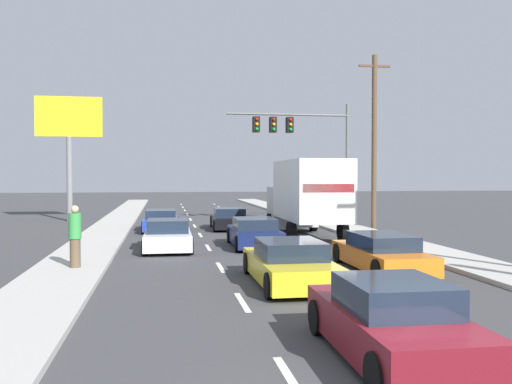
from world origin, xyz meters
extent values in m
plane|color=#3D3D3F|center=(0.00, 25.00, 0.00)|extent=(140.00, 140.00, 0.00)
cube|color=#B2AFA8|center=(6.37, 20.00, 0.07)|extent=(2.24, 80.00, 0.14)
cube|color=#B2AFA8|center=(-6.37, 20.00, 0.07)|extent=(2.24, 80.00, 0.14)
cube|color=silver|center=(-1.70, 1.11, 0.00)|extent=(0.14, 2.00, 0.01)
cube|color=silver|center=(-1.70, 6.11, 0.00)|extent=(0.14, 2.00, 0.01)
cube|color=silver|center=(-1.70, 11.11, 0.00)|extent=(0.14, 2.00, 0.01)
cube|color=silver|center=(-1.70, 16.11, 0.00)|extent=(0.14, 2.00, 0.01)
cube|color=silver|center=(-1.70, 21.11, 0.00)|extent=(0.14, 2.00, 0.01)
cube|color=silver|center=(-1.70, 26.11, 0.00)|extent=(0.14, 2.00, 0.01)
cube|color=silver|center=(-1.70, 31.11, 0.00)|extent=(0.14, 2.00, 0.01)
cube|color=silver|center=(-1.70, 36.11, 0.00)|extent=(0.14, 2.00, 0.01)
cube|color=silver|center=(-1.70, 41.11, 0.00)|extent=(0.14, 2.00, 0.01)
cube|color=silver|center=(-1.70, 46.11, 0.00)|extent=(0.14, 2.00, 0.01)
cube|color=silver|center=(-1.70, 51.11, 0.00)|extent=(0.14, 2.00, 0.01)
cube|color=silver|center=(1.70, 1.11, 0.00)|extent=(0.14, 2.00, 0.01)
cube|color=silver|center=(1.70, 6.11, 0.00)|extent=(0.14, 2.00, 0.01)
cube|color=silver|center=(1.70, 11.11, 0.00)|extent=(0.14, 2.00, 0.01)
cube|color=silver|center=(1.70, 16.11, 0.00)|extent=(0.14, 2.00, 0.01)
cube|color=silver|center=(1.70, 21.11, 0.00)|extent=(0.14, 2.00, 0.01)
cube|color=silver|center=(1.70, 26.11, 0.00)|extent=(0.14, 2.00, 0.01)
cube|color=silver|center=(1.70, 31.11, 0.00)|extent=(0.14, 2.00, 0.01)
cube|color=silver|center=(1.70, 36.11, 0.00)|extent=(0.14, 2.00, 0.01)
cube|color=silver|center=(1.70, 41.11, 0.00)|extent=(0.14, 2.00, 0.01)
cube|color=silver|center=(1.70, 46.11, 0.00)|extent=(0.14, 2.00, 0.01)
cube|color=silver|center=(1.70, 51.11, 0.00)|extent=(0.14, 2.00, 0.01)
cube|color=#1E389E|center=(-3.63, 23.54, 0.43)|extent=(1.84, 4.38, 0.58)
cube|color=#192333|center=(-3.63, 23.57, 0.92)|extent=(1.59, 2.28, 0.41)
cylinder|color=black|center=(-4.41, 25.18, 0.32)|extent=(0.23, 0.64, 0.64)
cylinder|color=black|center=(-2.78, 25.15, 0.32)|extent=(0.23, 0.64, 0.64)
cylinder|color=black|center=(-4.48, 21.93, 0.32)|extent=(0.23, 0.64, 0.64)
cylinder|color=black|center=(-2.84, 21.90, 0.32)|extent=(0.23, 0.64, 0.64)
cube|color=white|center=(-3.33, 15.75, 0.43)|extent=(1.84, 4.25, 0.58)
cube|color=#192333|center=(-3.33, 15.61, 0.97)|extent=(1.60, 1.94, 0.50)
cylinder|color=black|center=(-4.15, 17.33, 0.32)|extent=(0.23, 0.64, 0.64)
cylinder|color=black|center=(-2.47, 17.31, 0.32)|extent=(0.23, 0.64, 0.64)
cylinder|color=black|center=(-4.18, 14.20, 0.32)|extent=(0.23, 0.64, 0.64)
cylinder|color=black|center=(-2.51, 14.18, 0.32)|extent=(0.23, 0.64, 0.64)
cube|color=black|center=(0.07, 23.90, 0.42)|extent=(1.94, 4.22, 0.56)
cube|color=#192333|center=(0.06, 23.63, 0.94)|extent=(1.66, 2.08, 0.48)
cylinder|color=black|center=(-0.73, 25.46, 0.32)|extent=(0.24, 0.65, 0.64)
cylinder|color=black|center=(0.96, 25.41, 0.32)|extent=(0.24, 0.65, 0.64)
cylinder|color=black|center=(-0.83, 22.40, 0.32)|extent=(0.24, 0.65, 0.64)
cylinder|color=black|center=(0.86, 22.34, 0.32)|extent=(0.24, 0.65, 0.64)
cube|color=#141E4C|center=(0.21, 16.06, 0.45)|extent=(1.90, 4.17, 0.62)
cube|color=#192333|center=(0.20, 15.94, 0.98)|extent=(1.65, 2.16, 0.44)
cylinder|color=black|center=(-0.63, 17.59, 0.32)|extent=(0.23, 0.64, 0.64)
cylinder|color=black|center=(1.09, 17.57, 0.32)|extent=(0.23, 0.64, 0.64)
cylinder|color=black|center=(-0.68, 14.55, 0.32)|extent=(0.23, 0.64, 0.64)
cylinder|color=black|center=(1.04, 14.53, 0.32)|extent=(0.23, 0.64, 0.64)
cube|color=yellow|center=(-0.13, 8.07, 0.43)|extent=(1.88, 4.64, 0.59)
cube|color=#192333|center=(-0.13, 8.00, 0.96)|extent=(1.65, 2.14, 0.47)
cylinder|color=black|center=(-0.99, 9.84, 0.32)|extent=(0.22, 0.64, 0.64)
cylinder|color=black|center=(0.75, 9.84, 0.32)|extent=(0.22, 0.64, 0.64)
cylinder|color=black|center=(-1.00, 6.31, 0.32)|extent=(0.22, 0.64, 0.64)
cylinder|color=black|center=(0.74, 6.30, 0.32)|extent=(0.22, 0.64, 0.64)
cube|color=maroon|center=(0.09, 1.73, 0.48)|extent=(1.78, 4.20, 0.68)
cube|color=#192333|center=(0.09, 1.63, 1.06)|extent=(1.54, 1.88, 0.48)
cylinder|color=black|center=(-0.69, 3.27, 0.32)|extent=(0.23, 0.64, 0.64)
cylinder|color=black|center=(0.91, 3.25, 0.32)|extent=(0.23, 0.64, 0.64)
cylinder|color=black|center=(-0.73, 0.20, 0.32)|extent=(0.23, 0.64, 0.64)
cylinder|color=black|center=(0.87, 0.18, 0.32)|extent=(0.23, 0.64, 0.64)
cube|color=white|center=(3.15, 18.05, 2.30)|extent=(2.49, 5.83, 2.70)
cube|color=red|center=(3.11, 15.17, 2.43)|extent=(2.17, 0.07, 0.36)
cube|color=#B7BABF|center=(3.20, 22.04, 1.32)|extent=(2.34, 2.21, 2.05)
cylinder|color=black|center=(2.04, 22.06, 0.48)|extent=(0.31, 0.96, 0.96)
cylinder|color=black|center=(4.35, 22.03, 0.48)|extent=(0.31, 0.96, 0.96)
cylinder|color=black|center=(1.97, 16.91, 0.48)|extent=(0.31, 0.96, 0.96)
cylinder|color=black|center=(4.29, 16.88, 0.48)|extent=(0.31, 0.96, 0.96)
cube|color=orange|center=(3.15, 9.71, 0.42)|extent=(1.74, 4.69, 0.56)
cube|color=#192333|center=(3.15, 9.64, 0.92)|extent=(1.53, 2.42, 0.45)
cylinder|color=black|center=(2.36, 11.51, 0.32)|extent=(0.22, 0.64, 0.64)
cylinder|color=black|center=(3.96, 11.50, 0.32)|extent=(0.22, 0.64, 0.64)
cylinder|color=black|center=(2.34, 7.93, 0.32)|extent=(0.22, 0.64, 0.64)
cylinder|color=black|center=(3.94, 7.92, 0.32)|extent=(0.22, 0.64, 0.64)
cylinder|color=#595B56|center=(8.06, 27.47, 3.74)|extent=(0.20, 0.20, 7.48)
cylinder|color=#595B56|center=(4.20, 27.47, 6.76)|extent=(7.71, 0.14, 0.14)
cube|color=black|center=(4.30, 27.47, 6.11)|extent=(0.40, 0.56, 0.95)
sphere|color=red|center=(4.30, 27.16, 6.41)|extent=(0.20, 0.20, 0.20)
sphere|color=orange|center=(4.30, 27.16, 6.11)|extent=(0.20, 0.20, 0.20)
sphere|color=green|center=(4.30, 27.16, 5.81)|extent=(0.20, 0.20, 0.20)
cube|color=black|center=(3.24, 27.47, 6.11)|extent=(0.40, 0.56, 0.95)
sphere|color=red|center=(3.24, 27.16, 6.41)|extent=(0.20, 0.20, 0.20)
sphere|color=orange|center=(3.24, 27.16, 6.11)|extent=(0.20, 0.20, 0.20)
sphere|color=green|center=(3.24, 27.16, 5.81)|extent=(0.20, 0.20, 0.20)
cube|color=black|center=(2.18, 27.47, 6.11)|extent=(0.40, 0.56, 0.95)
sphere|color=red|center=(2.18, 27.16, 6.41)|extent=(0.20, 0.20, 0.20)
sphere|color=orange|center=(2.18, 27.16, 6.11)|extent=(0.20, 0.20, 0.20)
sphere|color=green|center=(2.18, 27.16, 5.81)|extent=(0.20, 0.20, 0.20)
cylinder|color=brown|center=(7.96, 22.62, 4.78)|extent=(0.28, 0.28, 9.55)
cube|color=brown|center=(7.96, 22.62, 8.95)|extent=(1.80, 0.12, 0.12)
cylinder|color=slate|center=(-9.47, 30.88, 2.73)|extent=(0.36, 0.36, 5.46)
cube|color=yellow|center=(-9.47, 30.88, 6.75)|extent=(4.19, 0.20, 2.57)
cylinder|color=brown|center=(-6.16, 11.01, 0.58)|extent=(0.32, 0.32, 0.88)
cylinder|color=#338C3F|center=(-6.16, 11.01, 1.41)|extent=(0.38, 0.38, 0.77)
sphere|color=tan|center=(-6.16, 11.01, 1.92)|extent=(0.24, 0.24, 0.24)
camera|label=1|loc=(-3.50, -6.65, 2.94)|focal=39.23mm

